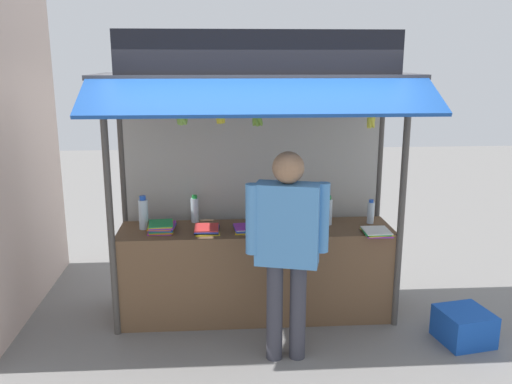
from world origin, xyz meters
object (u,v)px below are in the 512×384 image
Objects in this scene: magazine_stack_front_left at (244,229)px; plastic_crate at (464,326)px; water_bottle_center at (143,214)px; banana_bunch_leftmost at (220,116)px; magazine_stack_mid_left at (162,227)px; magazine_stack_far_right at (207,229)px; magazine_stack_back_left at (377,232)px; banana_bunch_rightmost at (371,119)px; banana_bunch_inner_right at (258,117)px; banana_bunch_inner_left at (182,116)px; vendor_person at (287,238)px; water_bottle_front_right at (195,209)px; water_bottle_rear_center at (254,213)px; water_bottle_right at (371,212)px; water_bottle_back_right at (303,206)px; water_bottle_left at (328,211)px.

magazine_stack_front_left is 0.59× the size of plastic_crate.
banana_bunch_leftmost reaches higher than water_bottle_center.
water_bottle_center reaches higher than magazine_stack_mid_left.
magazine_stack_far_right is at bearing 165.71° from plastic_crate.
magazine_stack_back_left is 0.90× the size of banana_bunch_rightmost.
plastic_crate is at bearing -7.87° from banana_bunch_inner_right.
banana_bunch_inner_left is (0.42, -0.46, 0.95)m from water_bottle_center.
magazine_stack_mid_left is at bearing 159.38° from vendor_person.
vendor_person is at bearing -53.73° from water_bottle_front_right.
water_bottle_center is at bearing 167.20° from magazine_stack_far_right.
magazine_stack_front_left is (0.46, -0.33, -0.10)m from water_bottle_front_right.
water_bottle_rear_center is 0.50m from magazine_stack_far_right.
water_bottle_center is (-0.47, -0.19, 0.02)m from water_bottle_front_right.
banana_bunch_inner_right is at bearing -179.93° from banana_bunch_rightmost.
water_bottle_right is 1.59m from magazine_stack_far_right.
water_bottle_rear_center is 0.79× the size of water_bottle_back_right.
water_bottle_left reaches higher than water_bottle_front_right.
water_bottle_front_right is 0.42m from magazine_stack_mid_left.
banana_bunch_inner_right reaches higher than water_bottle_back_right.
magazine_stack_mid_left reaches higher than magazine_stack_far_right.
water_bottle_left is 1.06× the size of water_bottle_front_right.
water_bottle_left is 1.28m from banana_bunch_inner_right.
magazine_stack_front_left is at bearing -117.65° from water_bottle_rear_center.
vendor_person is at bearing -62.84° from banana_bunch_inner_right.
water_bottle_right is 0.97× the size of water_bottle_rear_center.
magazine_stack_back_left is at bearing 149.54° from plastic_crate.
water_bottle_back_right is 1.13× the size of banana_bunch_inner_left.
banana_bunch_inner_left reaches higher than plastic_crate.
water_bottle_front_right is 1.01× the size of banana_bunch_leftmost.
water_bottle_center reaches higher than magazine_stack_far_right.
magazine_stack_mid_left is at bearing 157.04° from banana_bunch_inner_right.
water_bottle_left is 1.29m from water_bottle_front_right.
water_bottle_left reaches higher than plastic_crate.
water_bottle_front_right is 1.29m from banana_bunch_inner_right.
banana_bunch_rightmost reaches higher than water_bottle_front_right.
magazine_stack_back_left is (1.96, -0.20, -0.02)m from magazine_stack_mid_left.
water_bottle_front_right is at bearing 111.89° from banana_bunch_leftmost.
vendor_person reaches higher than water_bottle_front_right.
vendor_person is at bearing -136.00° from water_bottle_right.
vendor_person is 4.21× the size of plastic_crate.
magazine_stack_mid_left is (-0.42, 0.04, 0.02)m from magazine_stack_far_right.
vendor_person is at bearing -38.31° from banana_bunch_leftmost.
banana_bunch_inner_left reaches higher than magazine_stack_mid_left.
water_bottle_right is at bearing 23.31° from banana_bunch_inner_right.
water_bottle_center is at bearing -157.59° from water_bottle_front_right.
banana_bunch_inner_left is (-1.75, -0.49, 0.99)m from water_bottle_right.
magazine_stack_mid_left is at bearing 174.15° from magazine_stack_back_left.
banana_bunch_inner_right reaches higher than water_bottle_right.
banana_bunch_leftmost is at bearing -0.02° from banana_bunch_inner_left.
water_bottle_rear_center is at bearing 24.38° from magazine_stack_far_right.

